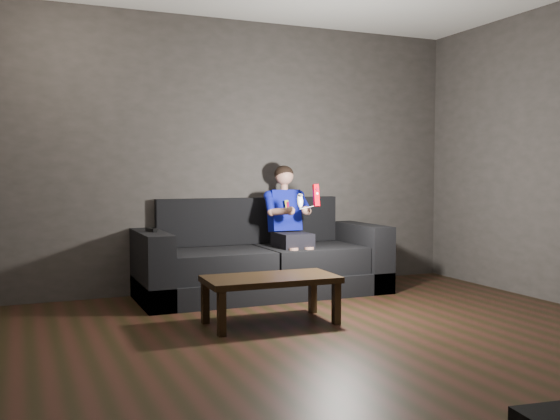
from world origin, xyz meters
name	(u,v)px	position (x,y,z in m)	size (l,w,h in m)	color
floor	(352,355)	(0.00, 0.00, 0.00)	(5.00, 5.00, 0.00)	black
back_wall	(229,155)	(0.00, 2.50, 1.35)	(5.00, 0.04, 2.70)	#34312E
sofa	(260,263)	(0.20, 2.15, 0.30)	(2.39, 1.03, 0.92)	black
child	(289,216)	(0.47, 2.08, 0.76)	(0.45, 0.56, 1.11)	black
wii_remote_red	(316,195)	(0.55, 1.65, 0.97)	(0.05, 0.08, 0.20)	red
nunchuk_white	(300,201)	(0.39, 1.66, 0.92)	(0.07, 0.09, 0.14)	white
wii_remote_black	(151,230)	(-0.88, 2.07, 0.67)	(0.08, 0.17, 0.03)	black
coffee_table	(271,283)	(-0.17, 0.98, 0.32)	(1.04, 0.54, 0.37)	black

